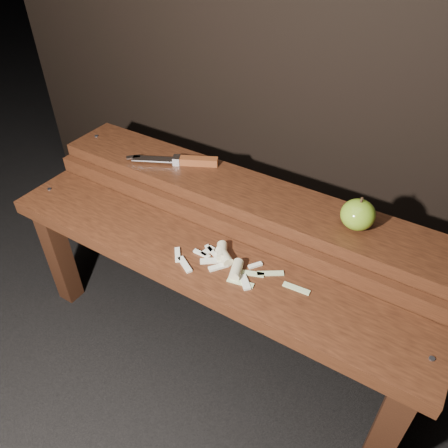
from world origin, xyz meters
The scene contains 6 objects.
ground centered at (0.00, 0.00, 0.00)m, with size 60.00×60.00×0.00m, color black.
bench_front_tier centered at (0.00, -0.06, 0.35)m, with size 1.20×0.20×0.42m.
bench_rear_tier centered at (0.00, 0.17, 0.41)m, with size 1.20×0.21×0.50m.
apple centered at (0.31, 0.17, 0.54)m, with size 0.08×0.08×0.09m.
knife centered at (-0.21, 0.19, 0.51)m, with size 0.26×0.14×0.02m.
apple_scraps centered at (0.07, -0.04, 0.43)m, with size 0.36×0.13×0.03m.
Camera 1 is at (0.47, -0.70, 1.19)m, focal length 35.00 mm.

